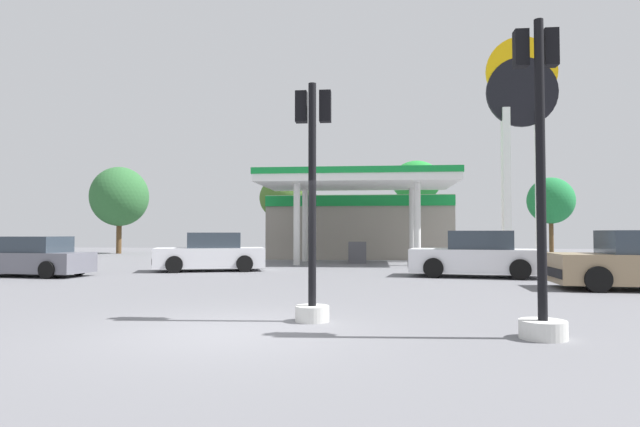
{
  "coord_description": "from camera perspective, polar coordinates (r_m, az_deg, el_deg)",
  "views": [
    {
      "loc": [
        2.22,
        -8.4,
        1.57
      ],
      "look_at": [
        -0.41,
        18.7,
        2.54
      ],
      "focal_mm": 30.04,
      "sensor_mm": 36.0,
      "label": 1
    }
  ],
  "objects": [
    {
      "name": "car_1",
      "position": [
        19.88,
        16.34,
        -4.35
      ],
      "size": [
        4.85,
        2.73,
        1.64
      ],
      "color": "black",
      "rests_on": "ground"
    },
    {
      "name": "station_pole_sign",
      "position": [
        31.78,
        20.74,
        9.46
      ],
      "size": [
        3.85,
        0.56,
        12.37
      ],
      "color": "white",
      "rests_on": "ground"
    },
    {
      "name": "tree_0",
      "position": [
        42.77,
        -20.58,
        1.69
      ],
      "size": [
        4.26,
        4.26,
        6.48
      ],
      "color": "brown",
      "rests_on": "ground"
    },
    {
      "name": "car_3",
      "position": [
        21.86,
        -28.12,
        -4.22
      ],
      "size": [
        4.17,
        2.2,
        1.43
      ],
      "color": "black",
      "rests_on": "ground"
    },
    {
      "name": "gas_station",
      "position": [
        32.65,
        4.25,
        -0.93
      ],
      "size": [
        10.84,
        12.11,
        4.61
      ],
      "color": "gray",
      "rests_on": "ground"
    },
    {
      "name": "tree_2",
      "position": [
        40.0,
        10.22,
        3.38
      ],
      "size": [
        3.61,
        3.61,
        6.85
      ],
      "color": "brown",
      "rests_on": "ground"
    },
    {
      "name": "car_2",
      "position": [
        22.43,
        -11.57,
        -4.2
      ],
      "size": [
        4.72,
        3.02,
        1.57
      ],
      "color": "black",
      "rests_on": "ground"
    },
    {
      "name": "traffic_signal_0",
      "position": [
        9.58,
        -0.8,
        -0.48
      ],
      "size": [
        0.65,
        0.66,
        4.26
      ],
      "color": "silver",
      "rests_on": "ground"
    },
    {
      "name": "traffic_signal_1",
      "position": [
        8.69,
        22.42,
        0.25
      ],
      "size": [
        0.69,
        0.7,
        4.8
      ],
      "color": "silver",
      "rests_on": "ground"
    },
    {
      "name": "ground_plane",
      "position": [
        8.83,
        -9.31,
        -12.28
      ],
      "size": [
        90.0,
        90.0,
        0.0
      ],
      "primitive_type": "plane",
      "color": "slate",
      "rests_on": "ground"
    },
    {
      "name": "tree_3",
      "position": [
        41.95,
        23.37,
        1.25
      ],
      "size": [
        3.3,
        3.3,
        5.54
      ],
      "color": "brown",
      "rests_on": "ground"
    },
    {
      "name": "tree_1",
      "position": [
        40.75,
        -3.47,
        1.64
      ],
      "size": [
        4.28,
        4.28,
        5.98
      ],
      "color": "brown",
      "rests_on": "ground"
    }
  ]
}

